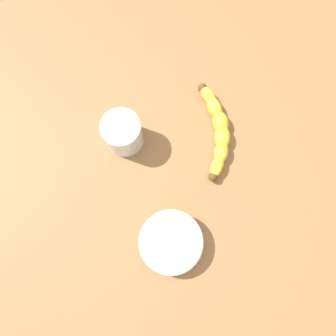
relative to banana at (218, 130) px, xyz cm
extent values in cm
cube|color=#8B5F39|center=(-4.18, -8.35, -3.28)|extent=(120.00, 120.00, 3.00)
ellipsoid|color=yellow|center=(5.49, -6.67, 0.00)|extent=(4.31, 5.93, 2.68)
ellipsoid|color=yellow|center=(3.98, -3.45, 0.00)|extent=(5.41, 6.19, 3.12)
ellipsoid|color=yellow|center=(1.88, -0.58, 0.00)|extent=(6.22, 6.36, 3.56)
ellipsoid|color=yellow|center=(-0.73, 1.83, 0.00)|extent=(6.41, 6.06, 3.56)
ellipsoid|color=yellow|center=(-3.76, 3.69, 0.00)|extent=(6.17, 5.14, 3.12)
ellipsoid|color=yellow|center=(-7.10, 4.93, 0.00)|extent=(5.85, 3.96, 2.68)
sphere|color=#513819|center=(6.29, -8.94, 0.00)|extent=(2.08, 2.08, 2.08)
sphere|color=#513819|center=(-9.42, 5.54, 0.00)|extent=(2.08, 2.08, 2.08)
cylinder|color=silver|center=(-14.37, -15.62, 2.68)|extent=(8.48, 8.48, 8.92)
cylinder|color=#EAA3AE|center=(-14.37, -15.62, 2.09)|extent=(7.98, 7.98, 7.24)
cylinder|color=white|center=(8.97, -25.52, 0.40)|extent=(11.19, 11.19, 4.36)
torus|color=white|center=(8.97, -25.52, 1.98)|extent=(13.36, 13.36, 1.20)
camera|label=1|loc=(8.67, -26.11, 70.06)|focal=34.77mm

